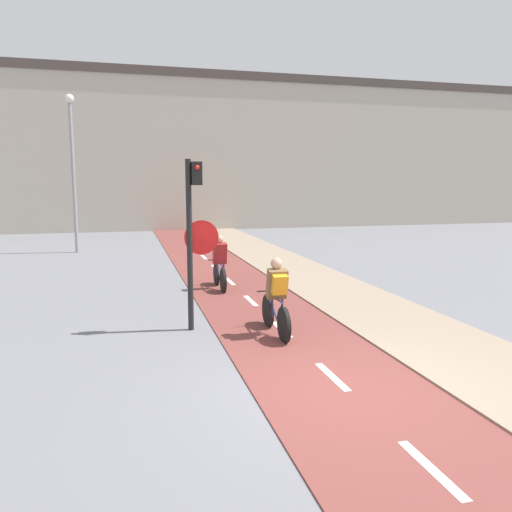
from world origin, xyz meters
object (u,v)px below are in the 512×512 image
at_px(street_lamp_far, 72,157).
at_px(cyclist_far, 220,265).
at_px(traffic_light_pole, 193,226).
at_px(cyclist_near, 276,298).

relative_size(street_lamp_far, cyclist_far, 3.86).
height_order(traffic_light_pole, cyclist_near, traffic_light_pole).
distance_m(cyclist_near, cyclist_far, 4.39).
relative_size(traffic_light_pole, cyclist_near, 1.95).
relative_size(traffic_light_pole, street_lamp_far, 0.52).
distance_m(street_lamp_far, cyclist_far, 10.31).
distance_m(traffic_light_pole, cyclist_near, 2.11).
bearing_deg(cyclist_near, cyclist_far, 93.59).
bearing_deg(street_lamp_far, cyclist_near, -70.19).
height_order(traffic_light_pole, cyclist_far, traffic_light_pole).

